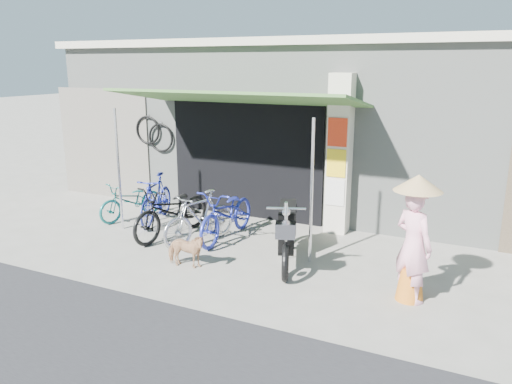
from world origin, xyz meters
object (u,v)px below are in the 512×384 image
at_px(bike_black, 172,211).
at_px(street_dog, 186,250).
at_px(bike_blue, 156,199).
at_px(nun, 414,240).
at_px(bike_teal, 132,201).
at_px(bike_navy, 228,213).
at_px(moped, 287,231).
at_px(bike_silver, 200,218).

distance_m(bike_black, street_dog, 1.56).
relative_size(bike_blue, nun, 0.93).
xyz_separation_m(bike_black, nun, (4.44, -0.77, 0.37)).
bearing_deg(bike_blue, bike_teal, 167.60).
distance_m(bike_navy, street_dog, 1.48).
xyz_separation_m(bike_teal, moped, (3.80, -0.76, 0.12)).
relative_size(street_dog, moped, 0.35).
height_order(bike_blue, moped, moped).
height_order(bike_black, moped, moped).
relative_size(bike_teal, moped, 0.77).
bearing_deg(bike_navy, bike_black, -162.20).
bearing_deg(bike_silver, bike_navy, 71.63).
bearing_deg(moped, bike_black, 154.16).
distance_m(bike_navy, nun, 3.63).
height_order(bike_teal, bike_blue, bike_blue).
distance_m(moped, nun, 2.14).
bearing_deg(bike_black, nun, -0.62).
relative_size(bike_silver, bike_navy, 0.86).
relative_size(bike_blue, moped, 0.85).
height_order(bike_blue, street_dog, bike_blue).
bearing_deg(moped, bike_blue, 145.60).
bearing_deg(bike_black, moped, 3.80).
relative_size(bike_blue, bike_navy, 0.88).
height_order(bike_black, nun, nun).
bearing_deg(bike_silver, street_dog, -51.61).
relative_size(bike_silver, nun, 0.91).
height_order(street_dog, moped, moped).
relative_size(bike_silver, moped, 0.83).
bearing_deg(nun, bike_blue, 18.28).
relative_size(street_dog, nun, 0.38).
relative_size(bike_teal, bike_silver, 0.94).
xyz_separation_m(bike_silver, nun, (3.77, -0.66, 0.39)).
bearing_deg(bike_black, street_dog, -38.68).
relative_size(bike_blue, bike_silver, 1.02).
bearing_deg(bike_black, bike_teal, 168.32).
bearing_deg(bike_navy, nun, -17.53).
bearing_deg(bike_blue, street_dog, -58.50).
bearing_deg(bike_teal, nun, 3.92).
relative_size(bike_black, bike_silver, 1.19).
height_order(bike_silver, nun, nun).
xyz_separation_m(street_dog, nun, (3.40, 0.38, 0.59)).
xyz_separation_m(bike_teal, bike_black, (1.40, -0.54, 0.11)).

